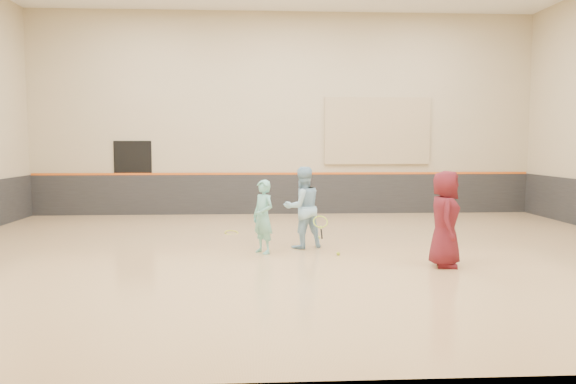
{
  "coord_description": "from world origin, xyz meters",
  "views": [
    {
      "loc": [
        -0.85,
        -10.85,
        2.14
      ],
      "look_at": [
        -0.21,
        0.4,
        1.15
      ],
      "focal_mm": 35.0,
      "sensor_mm": 36.0,
      "label": 1
    }
  ],
  "objects": [
    {
      "name": "ball_beside_spare",
      "position": [
        0.53,
        1.49,
        0.03
      ],
      "size": [
        0.07,
        0.07,
        0.07
      ],
      "primitive_type": "sphere",
      "color": "#B5D130",
      "rests_on": "floor"
    },
    {
      "name": "room",
      "position": [
        0.0,
        0.0,
        0.81
      ],
      "size": [
        15.04,
        12.04,
        6.22
      ],
      "color": "tan",
      "rests_on": "ground"
    },
    {
      "name": "instructor",
      "position": [
        0.08,
        0.44,
        0.83
      ],
      "size": [
        0.98,
        0.87,
        1.66
      ],
      "primitive_type": "imported",
      "rotation": [
        0.0,
        0.0,
        3.5
      ],
      "color": "#9ACDEF",
      "rests_on": "floor"
    },
    {
      "name": "wainscot_back",
      "position": [
        0.0,
        5.97,
        0.6
      ],
      "size": [
        14.9,
        0.04,
        1.2
      ],
      "primitive_type": "cube",
      "color": "#232326",
      "rests_on": "floor"
    },
    {
      "name": "girl",
      "position": [
        -0.72,
        -0.07,
        0.71
      ],
      "size": [
        0.59,
        0.62,
        1.43
      ],
      "primitive_type": "imported",
      "rotation": [
        0.0,
        0.0,
        -0.91
      ],
      "color": "#78D1C8",
      "rests_on": "floor"
    },
    {
      "name": "spare_racket",
      "position": [
        -1.45,
        2.37,
        0.09
      ],
      "size": [
        0.75,
        0.75,
        0.17
      ],
      "primitive_type": null,
      "color": "gold",
      "rests_on": "floor"
    },
    {
      "name": "acoustic_panel",
      "position": [
        2.8,
        5.95,
        2.5
      ],
      "size": [
        3.2,
        0.08,
        2.0
      ],
      "primitive_type": "cube",
      "color": "tan",
      "rests_on": "wall_back"
    },
    {
      "name": "doorway",
      "position": [
        -4.5,
        5.98,
        1.1
      ],
      "size": [
        1.1,
        0.05,
        2.2
      ],
      "primitive_type": "cube",
      "color": "black",
      "rests_on": "floor"
    },
    {
      "name": "held_racket",
      "position": [
        0.4,
        0.03,
        0.59
      ],
      "size": [
        0.47,
        0.47,
        0.5
      ],
      "primitive_type": null,
      "color": "#B7E031",
      "rests_on": "instructor"
    },
    {
      "name": "ball_in_hand",
      "position": [
        2.47,
        -1.6,
        1.11
      ],
      "size": [
        0.07,
        0.07,
        0.07
      ],
      "primitive_type": "sphere",
      "color": "#B7C72E",
      "rests_on": "young_man"
    },
    {
      "name": "ball_under_racket",
      "position": [
        0.7,
        -0.39,
        0.03
      ],
      "size": [
        0.07,
        0.07,
        0.07
      ],
      "primitive_type": "sphere",
      "color": "#B7D631",
      "rests_on": "floor"
    },
    {
      "name": "accent_stripe",
      "position": [
        0.0,
        5.96,
        1.22
      ],
      "size": [
        14.9,
        0.03,
        0.06
      ],
      "primitive_type": "cube",
      "color": "#D85914",
      "rests_on": "wall_back"
    },
    {
      "name": "young_man",
      "position": [
        2.39,
        -1.44,
        0.83
      ],
      "size": [
        0.71,
        0.92,
        1.66
      ],
      "primitive_type": "imported",
      "rotation": [
        0.0,
        0.0,
        1.32
      ],
      "color": "maroon",
      "rests_on": "floor"
    }
  ]
}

